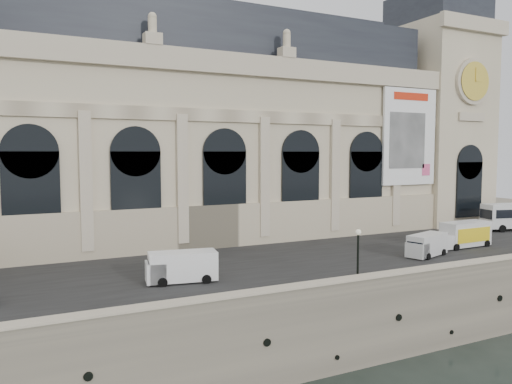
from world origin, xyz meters
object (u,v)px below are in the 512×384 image
at_px(lamp_right, 358,258).
at_px(van_c, 426,245).
at_px(box_truck, 463,235).
at_px(van_b, 178,267).

bearing_deg(lamp_right, van_c, 24.44).
bearing_deg(box_truck, van_b, -179.02).
height_order(van_c, lamp_right, lamp_right).
bearing_deg(lamp_right, box_truck, 21.02).
height_order(van_b, van_c, van_b).
distance_m(van_b, van_c, 26.30).
xyz_separation_m(van_c, box_truck, (7.79, 2.04, 0.26)).
distance_m(van_b, lamp_right, 14.83).
bearing_deg(box_truck, lamp_right, -158.98).
height_order(van_b, box_truck, box_truck).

